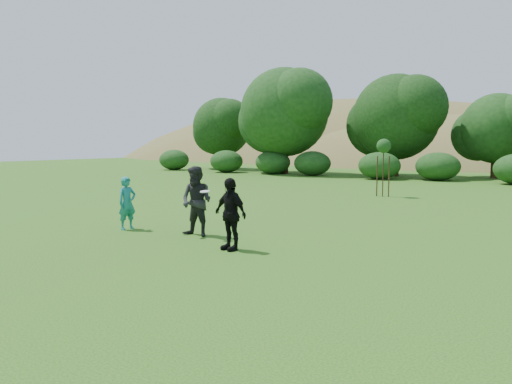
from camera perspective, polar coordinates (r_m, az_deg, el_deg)
ground at (r=13.60m, az=-7.03°, el=-5.66°), size 120.00×120.00×0.00m
player_teal at (r=15.78m, az=-14.51°, el=-1.24°), size 0.49×0.65×1.62m
player_grey at (r=14.26m, az=-6.80°, el=-1.07°), size 1.02×0.82×2.00m
player_black at (r=12.36m, az=-2.98°, el=-2.53°), size 1.12×0.65×1.80m
frisbee at (r=13.78m, az=-5.86°, el=0.05°), size 0.27×0.27×0.06m
sapling at (r=25.32m, az=14.39°, el=4.94°), size 0.70×0.70×2.85m
hillside at (r=80.45m, az=26.45°, el=-5.41°), size 150.00×72.00×52.00m
tree_row at (r=39.25m, az=25.75°, el=8.34°), size 53.92×10.38×9.62m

